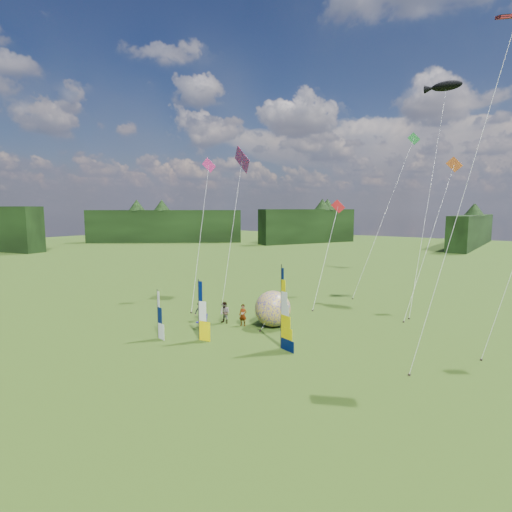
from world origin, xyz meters
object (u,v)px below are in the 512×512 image
Objects in this scene: feather_banner_main at (281,308)px; camp_chair at (202,321)px; bol_inflatable at (273,309)px; spectator_c at (201,311)px; side_banner_far at (158,315)px; spectator_a at (243,315)px; kite_whale at (431,180)px; spectator_b at (225,313)px; side_banner_left at (199,311)px; spectator_d at (266,311)px.

feather_banner_main reaches higher than camp_chair.
spectator_c is at bearing -159.59° from bol_inflatable.
side_banner_far reaches higher than bol_inflatable.
spectator_a is 0.07× the size of kite_whale.
spectator_b is at bearing -51.98° from spectator_c.
feather_banner_main is 8.68m from spectator_c.
camp_chair is (0.82, 3.27, -1.06)m from side_banner_far.
side_banner_left is at bearing 38.36° from side_banner_far.
side_banner_far is at bearing -105.21° from camp_chair.
bol_inflatable is at bearing -46.57° from spectator_c.
side_banner_left is at bearing -98.71° from kite_whale.
spectator_c is 2.13m from camp_chair.
side_banner_left is 2.48× the size of spectator_d.
bol_inflatable is 1.67× the size of spectator_d.
feather_banner_main is 7.11m from camp_chair.
spectator_c is at bearing 123.30° from side_banner_left.
feather_banner_main is at bearing 9.96° from side_banner_left.
kite_whale is (8.38, 13.23, 10.29)m from spectator_d.
spectator_a is 1.52m from spectator_b.
spectator_a is 2.15m from spectator_d.
spectator_d is at bearing 57.75° from camp_chair.
feather_banner_main is at bearing -40.88° from spectator_a.
spectator_c is at bearing -173.38° from feather_banner_main.
side_banner_left is 4.41m from spectator_a.
spectator_c is (-5.36, -1.99, -0.57)m from bol_inflatable.
camp_chair is at bearing -163.58° from feather_banner_main.
bol_inflatable reaches higher than spectator_a.
spectator_d is (0.98, 6.29, -1.17)m from side_banner_left.
spectator_d is (3.45, 7.61, -0.81)m from side_banner_far.
kite_whale reaches higher than spectator_c.
kite_whale reaches higher than spectator_a.
kite_whale is (10.52, 15.57, 10.27)m from spectator_b.
kite_whale is (12.53, 16.11, 10.34)m from spectator_c.
feather_banner_main is 3.38× the size of spectator_c.
spectator_d is at bearing 143.73° from bol_inflatable.
side_banner_far is 2.15× the size of spectator_c.
bol_inflatable is (2.18, 5.41, -0.64)m from side_banner_left.
spectator_c is at bearing 108.64° from side_banner_far.
bol_inflatable is 1.62× the size of spectator_b.
side_banner_far is 6.28m from spectator_a.
feather_banner_main is at bearing -179.32° from spectator_d.
kite_whale is at bearing 44.87° from spectator_a.
kite_whale is at bearing 53.51° from spectator_b.
side_banner_far is 8.40m from spectator_d.
spectator_c is at bearing 134.95° from camp_chair.
side_banner_left reaches higher than camp_chair.
spectator_a is at bearing 73.48° from side_banner_far.
side_banner_left is 2.82m from side_banner_far.
side_banner_far is at bearing -124.66° from bol_inflatable.
spectator_b is at bearing 178.89° from feather_banner_main.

